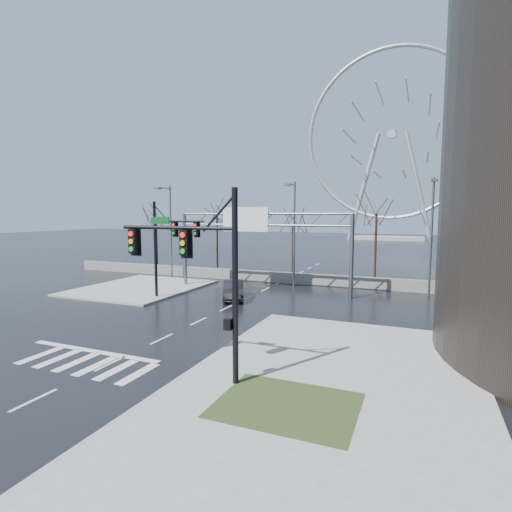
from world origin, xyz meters
The scene contains 19 objects.
ground centered at (0.00, 0.00, 0.00)m, with size 260.00×260.00×0.00m, color black.
sidewalk_near centered at (10.00, -9.00, 0.07)m, with size 12.00×12.00×0.15m, color gray.
sidewalk_right_ext centered at (10.00, 2.00, 0.07)m, with size 12.00×10.00×0.15m, color gray.
sidewalk_far centered at (-11.00, 12.00, 0.07)m, with size 10.00×12.00×0.15m, color gray.
grass_strip centered at (9.00, -5.00, 0.15)m, with size 5.00×4.00×0.02m, color #2B3F1A.
barrier_wall centered at (0.00, 20.00, 0.55)m, with size 52.00×0.50×1.10m, color slate.
signal_mast_near centered at (5.14, -4.04, 4.87)m, with size 5.52×0.41×8.00m.
signal_mast_far centered at (-5.87, 8.96, 4.83)m, with size 4.72×0.41×8.00m.
sign_gantry centered at (-0.38, 14.96, 5.18)m, with size 16.36×0.40×7.60m.
streetlight_left centered at (-12.00, 18.16, 5.89)m, with size 0.50×2.55×10.00m.
streetlight_mid centered at (2.00, 18.16, 5.89)m, with size 0.50×2.55×10.00m.
streetlight_right centered at (14.00, 18.16, 5.89)m, with size 0.50×2.55×10.00m.
tree_far_left centered at (-18.00, 24.00, 5.57)m, with size 3.50×3.50×7.00m.
tree_left centered at (-9.00, 23.50, 5.98)m, with size 3.75×3.75×7.50m.
tree_center centered at (0.00, 24.50, 5.17)m, with size 3.25×3.25×6.50m.
tree_right centered at (9.00, 23.50, 6.22)m, with size 3.90×3.90×7.80m.
tree_far_right centered at (17.00, 24.00, 5.41)m, with size 3.40×3.40×6.80m.
ferris_wheel centered at (5.00, 95.00, 26.13)m, with size 45.00×6.00×50.91m.
car centered at (-0.88, 11.09, 0.77)m, with size 1.62×4.65×1.53m, color black.
Camera 1 is at (13.23, -18.05, 6.97)m, focal length 28.00 mm.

